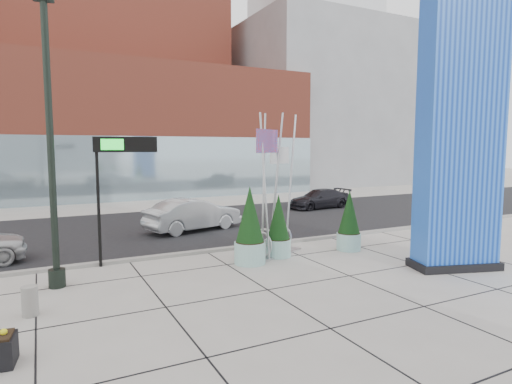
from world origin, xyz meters
name	(u,v)px	position (x,y,z in m)	size (l,w,h in m)	color
ground	(223,285)	(0.00, 0.00, 0.00)	(160.00, 160.00, 0.00)	#9E9991
street_asphalt	(147,229)	(0.00, 10.00, 0.01)	(80.00, 12.00, 0.02)	black
curb_edge	(183,254)	(0.00, 4.00, 0.06)	(80.00, 0.30, 0.12)	gray
tower_podium	(112,131)	(1.00, 27.00, 5.50)	(34.00, 10.00, 11.00)	#9E402E
tower_glass_front	(123,169)	(1.00, 22.20, 2.50)	(34.00, 0.60, 5.00)	#8CA5B2
building_grey_parking	(319,107)	(26.00, 32.00, 9.00)	(20.00, 18.00, 18.00)	slate
building_pale_office	(314,2)	(36.00, 48.00, 27.50)	(16.00, 16.00, 55.00)	#B2B7BC
blue_pylon	(460,132)	(7.78, -1.90, 4.63)	(3.13, 2.08, 9.59)	#0B32A8
lamp_post	(52,167)	(-4.44, 2.06, 3.56)	(0.57, 0.48, 8.71)	black
public_art_sculpture	(272,217)	(3.24, 2.73, 1.43)	(2.68, 2.10, 5.45)	#BABCBF
concrete_bollard	(30,301)	(-5.11, -0.04, 0.37)	(0.38, 0.38, 0.74)	gray
overhead_street_sign	(120,155)	(-2.23, 3.80, 3.85)	(2.10, 0.67, 4.49)	black
round_planter_east	(349,222)	(6.26, 1.83, 1.15)	(0.97, 0.97, 2.43)	#9CD1CB
round_planter_mid	(278,227)	(3.20, 2.20, 1.13)	(0.95, 0.95, 2.38)	#9CD1CB
round_planter_west	(250,227)	(1.80, 1.80, 1.32)	(1.11, 1.11, 2.78)	#9CD1CB
car_silver_mid	(193,215)	(1.97, 8.50, 0.80)	(1.70, 4.86, 1.60)	#ABAFB3
car_dark_east	(319,199)	(12.14, 12.12, 0.64)	(1.81, 4.44, 1.29)	black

